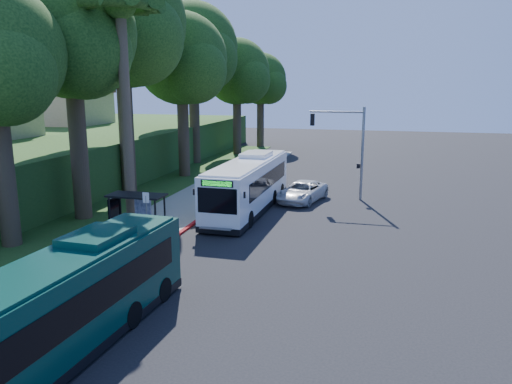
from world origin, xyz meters
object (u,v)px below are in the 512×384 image
(teal_bus, at_px, (66,301))
(pickup, at_px, (302,192))
(bus_shelter, at_px, (134,206))
(white_bus, at_px, (249,184))

(teal_bus, height_order, pickup, teal_bus)
(bus_shelter, height_order, white_bus, white_bus)
(bus_shelter, relative_size, pickup, 0.60)
(bus_shelter, bearing_deg, white_bus, 58.88)
(bus_shelter, xyz_separation_m, pickup, (7.85, 11.27, -1.06))
(teal_bus, xyz_separation_m, pickup, (3.98, 23.18, -0.98))
(white_bus, height_order, teal_bus, white_bus)
(bus_shelter, relative_size, white_bus, 0.25)
(white_bus, bearing_deg, bus_shelter, -120.21)
(teal_bus, relative_size, pickup, 2.22)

